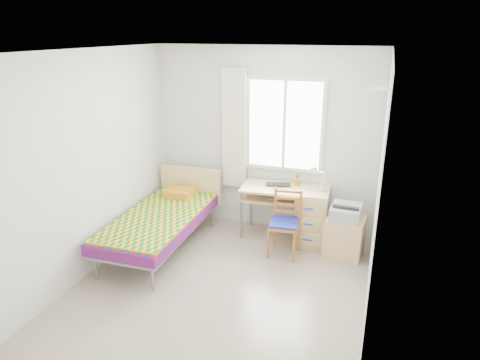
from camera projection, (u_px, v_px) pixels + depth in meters
name	position (u px, v px, depth m)	size (l,w,h in m)	color
floor	(221.00, 286.00, 4.93)	(3.50, 3.50, 0.00)	#BCAD93
ceiling	(216.00, 51.00, 4.06)	(3.50, 3.50, 0.00)	white
wall_back	(264.00, 141.00, 6.06)	(3.20, 3.20, 0.00)	silver
wall_left	(91.00, 165.00, 4.98)	(3.50, 3.50, 0.00)	silver
wall_right	(377.00, 197.00, 4.01)	(3.50, 3.50, 0.00)	silver
window	(285.00, 125.00, 5.86)	(1.10, 0.04, 1.30)	white
curtain	(234.00, 129.00, 6.07)	(0.35, 0.05, 1.70)	beige
floating_shelf	(379.00, 87.00, 5.01)	(0.20, 0.32, 0.03)	white
bed	(162.00, 218.00, 5.67)	(0.97, 2.02, 0.87)	gray
desk	(307.00, 214.00, 5.86)	(1.23, 0.63, 0.74)	tan
chair	(286.00, 219.00, 5.50)	(0.41, 0.41, 0.87)	#A4641F
cabinet	(344.00, 237.00, 5.53)	(0.52, 0.47, 0.51)	tan
printer	(346.00, 212.00, 5.42)	(0.38, 0.44, 0.18)	#999BA1
laptop	(278.00, 186.00, 5.88)	(0.34, 0.22, 0.03)	black
pen_cup	(297.00, 182.00, 5.93)	(0.08, 0.08, 0.09)	orange
task_lamp	(318.00, 176.00, 5.60)	(0.21, 0.31, 0.36)	white
book	(268.00, 196.00, 5.98)	(0.17, 0.24, 0.02)	gray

